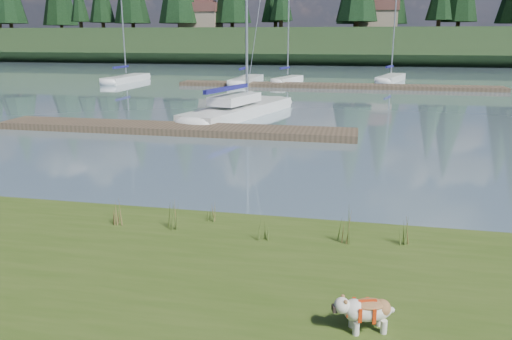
# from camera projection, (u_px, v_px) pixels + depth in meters

# --- Properties ---
(ground) EXTENTS (200.00, 200.00, 0.00)m
(ground) POSITION_uv_depth(u_px,v_px,m) (311.00, 87.00, 41.03)
(ground) COLOR gray
(ground) RESTS_ON ground
(bank) EXTENTS (60.00, 9.00, 0.35)m
(bank) POSITION_uv_depth(u_px,v_px,m) (57.00, 326.00, 6.94)
(bank) COLOR #3B4F19
(bank) RESTS_ON ground
(ridge) EXTENTS (200.00, 20.00, 5.00)m
(ridge) POSITION_uv_depth(u_px,v_px,m) (337.00, 46.00, 81.04)
(ridge) COLOR #1E3118
(ridge) RESTS_ON ground
(bulldog) EXTENTS (0.82, 0.48, 0.48)m
(bulldog) POSITION_uv_depth(u_px,v_px,m) (367.00, 309.00, 6.47)
(bulldog) COLOR silver
(bulldog) RESTS_ON bank
(sailboat_main) EXTENTS (4.62, 10.18, 14.30)m
(sailboat_main) POSITION_uv_depth(u_px,v_px,m) (246.00, 106.00, 26.81)
(sailboat_main) COLOR white
(sailboat_main) RESTS_ON ground
(dock_near) EXTENTS (16.00, 2.00, 0.30)m
(dock_near) POSITION_uv_depth(u_px,v_px,m) (173.00, 128.00, 21.91)
(dock_near) COLOR #4C3D2C
(dock_near) RESTS_ON ground
(dock_far) EXTENTS (26.00, 2.20, 0.30)m
(dock_far) POSITION_uv_depth(u_px,v_px,m) (335.00, 86.00, 40.60)
(dock_far) COLOR #4C3D2C
(dock_far) RESTS_ON ground
(sailboat_bg_0) EXTENTS (1.68, 7.80, 11.30)m
(sailboat_bg_0) POSITION_uv_depth(u_px,v_px,m) (130.00, 78.00, 46.28)
(sailboat_bg_0) COLOR white
(sailboat_bg_0) RESTS_ON ground
(sailboat_bg_1) EXTENTS (1.68, 8.20, 12.19)m
(sailboat_bg_1) POSITION_uv_depth(u_px,v_px,m) (248.00, 79.00, 44.65)
(sailboat_bg_1) COLOR white
(sailboat_bg_1) RESTS_ON ground
(sailboat_bg_2) EXTENTS (2.42, 5.75, 8.75)m
(sailboat_bg_2) POSITION_uv_depth(u_px,v_px,m) (290.00, 79.00, 44.60)
(sailboat_bg_2) COLOR white
(sailboat_bg_2) RESTS_ON ground
(sailboat_bg_3) EXTENTS (3.29, 7.48, 10.88)m
(sailboat_bg_3) POSITION_uv_depth(u_px,v_px,m) (392.00, 77.00, 46.65)
(sailboat_bg_3) COLOR white
(sailboat_bg_3) RESTS_ON ground
(weed_0) EXTENTS (0.17, 0.14, 0.73)m
(weed_0) POSITION_uv_depth(u_px,v_px,m) (173.00, 215.00, 9.90)
(weed_0) COLOR #475B23
(weed_0) RESTS_ON bank
(weed_1) EXTENTS (0.17, 0.14, 0.42)m
(weed_1) POSITION_uv_depth(u_px,v_px,m) (213.00, 213.00, 10.39)
(weed_1) COLOR #475B23
(weed_1) RESTS_ON bank
(weed_2) EXTENTS (0.17, 0.14, 0.79)m
(weed_2) POSITION_uv_depth(u_px,v_px,m) (344.00, 227.00, 9.20)
(weed_2) COLOR #475B23
(weed_2) RESTS_ON bank
(weed_3) EXTENTS (0.17, 0.14, 0.56)m
(weed_3) POSITION_uv_depth(u_px,v_px,m) (117.00, 214.00, 10.14)
(weed_3) COLOR #475B23
(weed_3) RESTS_ON bank
(weed_4) EXTENTS (0.17, 0.14, 0.47)m
(weed_4) POSITION_uv_depth(u_px,v_px,m) (264.00, 231.00, 9.35)
(weed_4) COLOR #475B23
(weed_4) RESTS_ON bank
(weed_5) EXTENTS (0.17, 0.14, 0.56)m
(weed_5) POSITION_uv_depth(u_px,v_px,m) (402.00, 233.00, 9.14)
(weed_5) COLOR #475B23
(weed_5) RESTS_ON bank
(mud_lip) EXTENTS (60.00, 0.50, 0.14)m
(mud_lip) POSITION_uv_depth(u_px,v_px,m) (171.00, 222.00, 11.13)
(mud_lip) COLOR #33281C
(mud_lip) RESTS_ON ground
(house_0) EXTENTS (6.30, 5.30, 4.65)m
(house_0) POSITION_uv_depth(u_px,v_px,m) (201.00, 15.00, 81.24)
(house_0) COLOR gray
(house_0) RESTS_ON ridge
(house_1) EXTENTS (6.30, 5.30, 4.65)m
(house_1) POSITION_uv_depth(u_px,v_px,m) (377.00, 14.00, 76.73)
(house_1) COLOR gray
(house_1) RESTS_ON ridge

